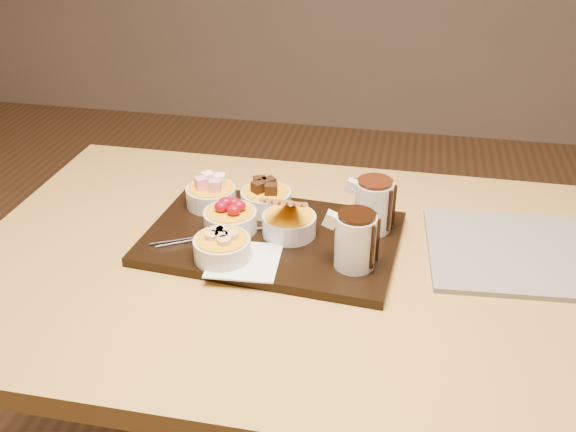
% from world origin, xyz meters
% --- Properties ---
extents(dining_table, '(1.20, 0.80, 0.75)m').
position_xyz_m(dining_table, '(0.00, 0.00, 0.65)').
color(dining_table, '#B68D43').
rests_on(dining_table, ground).
extents(serving_board, '(0.48, 0.33, 0.02)m').
position_xyz_m(serving_board, '(-0.05, 0.04, 0.76)').
color(serving_board, black).
rests_on(serving_board, dining_table).
extents(napkin, '(0.13, 0.13, 0.00)m').
position_xyz_m(napkin, '(-0.08, -0.06, 0.77)').
color(napkin, white).
rests_on(napkin, serving_board).
extents(bowl_marshmallows, '(0.10, 0.10, 0.04)m').
position_xyz_m(bowl_marshmallows, '(-0.20, 0.13, 0.79)').
color(bowl_marshmallows, beige).
rests_on(bowl_marshmallows, serving_board).
extents(bowl_cake, '(0.10, 0.10, 0.04)m').
position_xyz_m(bowl_cake, '(-0.09, 0.13, 0.79)').
color(bowl_cake, beige).
rests_on(bowl_cake, serving_board).
extents(bowl_strawberries, '(0.10, 0.10, 0.04)m').
position_xyz_m(bowl_strawberries, '(-0.13, 0.04, 0.79)').
color(bowl_strawberries, beige).
rests_on(bowl_strawberries, serving_board).
extents(bowl_biscotti, '(0.10, 0.10, 0.04)m').
position_xyz_m(bowl_biscotti, '(-0.02, 0.05, 0.79)').
color(bowl_biscotti, beige).
rests_on(bowl_biscotti, serving_board).
extents(bowl_bananas, '(0.10, 0.10, 0.04)m').
position_xyz_m(bowl_bananas, '(-0.12, -0.05, 0.79)').
color(bowl_bananas, beige).
rests_on(bowl_bananas, serving_board).
extents(pitcher_dark_chocolate, '(0.07, 0.07, 0.10)m').
position_xyz_m(pitcher_dark_chocolate, '(0.11, -0.03, 0.82)').
color(pitcher_dark_chocolate, silver).
rests_on(pitcher_dark_chocolate, serving_board).
extents(pitcher_milk_chocolate, '(0.07, 0.07, 0.10)m').
position_xyz_m(pitcher_milk_chocolate, '(0.13, 0.10, 0.82)').
color(pitcher_milk_chocolate, silver).
rests_on(pitcher_milk_chocolate, serving_board).
extents(fondue_skewers, '(0.15, 0.24, 0.01)m').
position_xyz_m(fondue_skewers, '(-0.15, 0.02, 0.77)').
color(fondue_skewers, silver).
rests_on(fondue_skewers, serving_board).
extents(newspaper, '(0.36, 0.30, 0.01)m').
position_xyz_m(newspaper, '(0.40, 0.09, 0.76)').
color(newspaper, beige).
rests_on(newspaper, dining_table).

